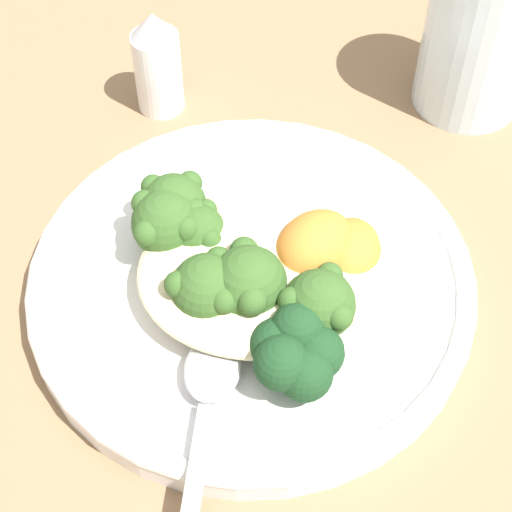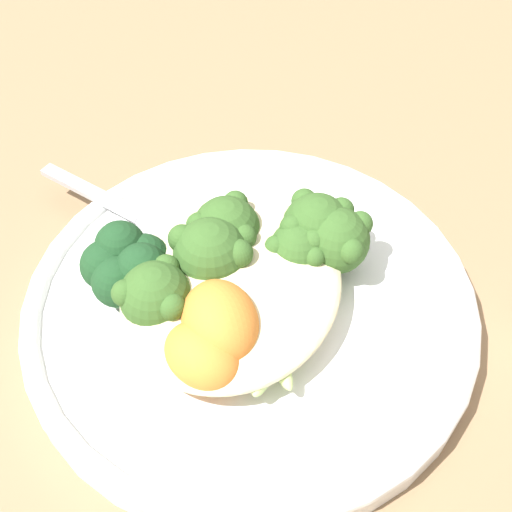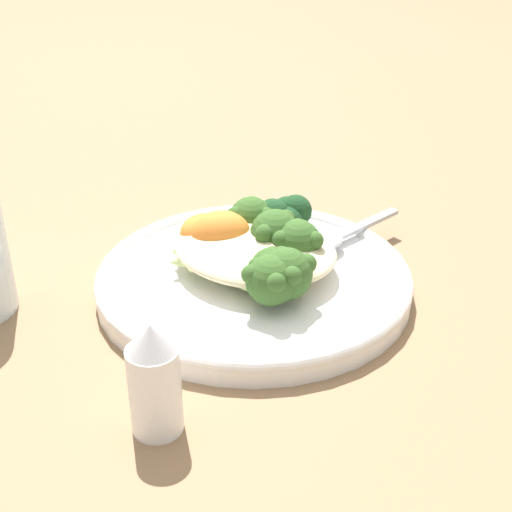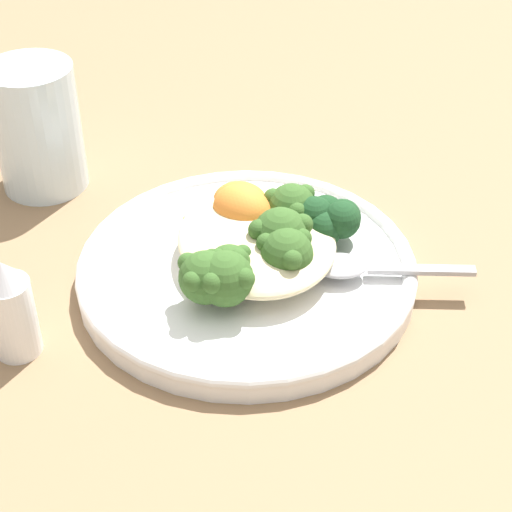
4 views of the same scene
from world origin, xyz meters
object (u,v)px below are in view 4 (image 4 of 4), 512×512
broccoli_stalk_4 (269,235)px  spoon (356,267)px  broccoli_stalk_2 (223,254)px  water_glass (37,128)px  broccoli_stalk_1 (224,273)px  broccoli_stalk_6 (276,212)px  broccoli_stalk_0 (206,271)px  broccoli_stalk_3 (273,251)px  quinoa_mound (257,240)px  sweet_potato_chunk_0 (240,201)px  sweet_potato_chunk_1 (242,210)px  broccoli_stalk_5 (264,233)px  salt_shaker (10,308)px  kale_tuft (330,219)px  plate (247,269)px

broccoli_stalk_4 → spoon: size_ratio=0.73×
broccoli_stalk_2 → water_glass: size_ratio=0.99×
broccoli_stalk_1 → broccoli_stalk_6: bearing=142.6°
broccoli_stalk_0 → broccoli_stalk_3: size_ratio=0.92×
quinoa_mound → sweet_potato_chunk_0: sweet_potato_chunk_0 is taller
quinoa_mound → spoon: (-0.04, -0.07, -0.01)m
broccoli_stalk_0 → sweet_potato_chunk_1: size_ratio=2.01×
quinoa_mound → water_glass: size_ratio=1.23×
broccoli_stalk_5 → salt_shaker: 0.20m
sweet_potato_chunk_1 → spoon: sweet_potato_chunk_1 is taller
sweet_potato_chunk_0 → broccoli_stalk_5: bearing=-165.7°
broccoli_stalk_0 → spoon: bearing=101.3°
sweet_potato_chunk_1 → broccoli_stalk_1: bearing=158.6°
broccoli_stalk_5 → water_glass: bearing=160.8°
broccoli_stalk_5 → sweet_potato_chunk_0: 0.04m
broccoli_stalk_2 → spoon: bearing=72.6°
quinoa_mound → kale_tuft: 0.06m
sweet_potato_chunk_1 → broccoli_stalk_0: bearing=149.2°
plate → sweet_potato_chunk_0: bearing=-6.6°
broccoli_stalk_0 → sweet_potato_chunk_0: bearing=165.6°
plate → water_glass: water_glass is taller
salt_shaker → kale_tuft: bearing=-77.5°
plate → sweet_potato_chunk_1: size_ratio=5.21×
plate → quinoa_mound: size_ratio=1.85×
kale_tuft → sweet_potato_chunk_0: bearing=55.8°
broccoli_stalk_2 → sweet_potato_chunk_0: bearing=153.8°
quinoa_mound → broccoli_stalk_5: size_ratio=1.79×
broccoli_stalk_5 → broccoli_stalk_4: bearing=-60.9°
plate → spoon: size_ratio=2.11×
broccoli_stalk_5 → sweet_potato_chunk_1: 0.03m
broccoli_stalk_6 → spoon: bearing=-52.5°
broccoli_stalk_0 → broccoli_stalk_3: (0.01, -0.05, -0.00)m
broccoli_stalk_4 → water_glass: (0.18, 0.17, 0.02)m
sweet_potato_chunk_0 → salt_shaker: bearing=118.2°
broccoli_stalk_0 → broccoli_stalk_6: 0.09m
broccoli_stalk_1 → salt_shaker: salt_shaker is taller
kale_tuft → water_glass: water_glass is taller
broccoli_stalk_6 → water_glass: size_ratio=0.95×
spoon → salt_shaker: size_ratio=1.58×
broccoli_stalk_2 → broccoli_stalk_3: (-0.01, -0.04, 0.00)m
broccoli_stalk_1 → sweet_potato_chunk_0: broccoli_stalk_1 is taller
broccoli_stalk_3 → salt_shaker: 0.19m
quinoa_mound → kale_tuft: (0.01, -0.06, 0.00)m
broccoli_stalk_2 → sweet_potato_chunk_1: size_ratio=2.26×
plate → spoon: 0.08m
plate → broccoli_stalk_5: broccoli_stalk_5 is taller
broccoli_stalk_4 → broccoli_stalk_5: size_ratio=1.15×
broccoli_stalk_4 → plate: bearing=-140.5°
broccoli_stalk_1 → water_glass: size_ratio=0.90×
broccoli_stalk_1 → sweet_potato_chunk_0: bearing=162.8°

